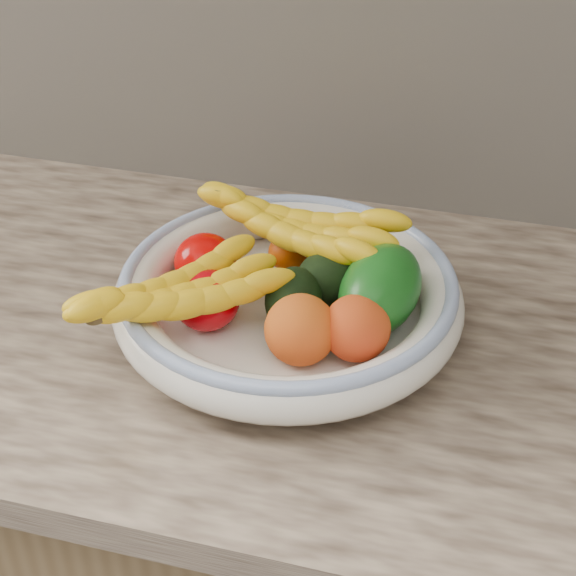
% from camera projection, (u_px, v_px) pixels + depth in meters
% --- Properties ---
extents(kitchen_counter, '(2.44, 0.66, 1.40)m').
position_uv_depth(kitchen_counter, '(293.00, 557.00, 1.28)').
color(kitchen_counter, brown).
rests_on(kitchen_counter, ground).
extents(fruit_bowl, '(0.39, 0.39, 0.08)m').
position_uv_depth(fruit_bowl, '(288.00, 296.00, 0.98)').
color(fruit_bowl, silver).
rests_on(fruit_bowl, kitchen_counter).
extents(clementine_back_left, '(0.06, 0.06, 0.04)m').
position_uv_depth(clementine_back_left, '(289.00, 252.00, 1.05)').
color(clementine_back_left, '#DC5104').
rests_on(clementine_back_left, fruit_bowl).
extents(clementine_back_right, '(0.06, 0.06, 0.05)m').
position_uv_depth(clementine_back_right, '(334.00, 247.00, 1.06)').
color(clementine_back_right, '#FF6805').
rests_on(clementine_back_right, fruit_bowl).
extents(tomato_left, '(0.08, 0.08, 0.07)m').
position_uv_depth(tomato_left, '(205.00, 262.00, 1.02)').
color(tomato_left, '#C40200').
rests_on(tomato_left, fruit_bowl).
extents(tomato_near_left, '(0.09, 0.09, 0.07)m').
position_uv_depth(tomato_near_left, '(206.00, 300.00, 0.95)').
color(tomato_near_left, '#C1010A').
rests_on(tomato_near_left, fruit_bowl).
extents(avocado_center, '(0.08, 0.10, 0.06)m').
position_uv_depth(avocado_center, '(294.00, 300.00, 0.95)').
color(avocado_center, black).
rests_on(avocado_center, fruit_bowl).
extents(avocado_right, '(0.13, 0.12, 0.07)m').
position_uv_depth(avocado_right, '(338.00, 276.00, 0.99)').
color(avocado_right, black).
rests_on(avocado_right, fruit_bowl).
extents(green_mango, '(0.13, 0.14, 0.11)m').
position_uv_depth(green_mango, '(380.00, 290.00, 0.94)').
color(green_mango, '#0F5112').
rests_on(green_mango, fruit_bowl).
extents(peach_front, '(0.09, 0.09, 0.08)m').
position_uv_depth(peach_front, '(301.00, 330.00, 0.90)').
color(peach_front, orange).
rests_on(peach_front, fruit_bowl).
extents(peach_right, '(0.08, 0.08, 0.07)m').
position_uv_depth(peach_right, '(357.00, 328.00, 0.90)').
color(peach_right, orange).
rests_on(peach_right, fruit_bowl).
extents(banana_bunch_back, '(0.29, 0.16, 0.08)m').
position_uv_depth(banana_bunch_back, '(294.00, 232.00, 1.02)').
color(banana_bunch_back, yellow).
rests_on(banana_bunch_back, fruit_bowl).
extents(banana_bunch_front, '(0.25, 0.26, 0.07)m').
position_uv_depth(banana_bunch_front, '(177.00, 299.00, 0.92)').
color(banana_bunch_front, yellow).
rests_on(banana_bunch_front, fruit_bowl).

